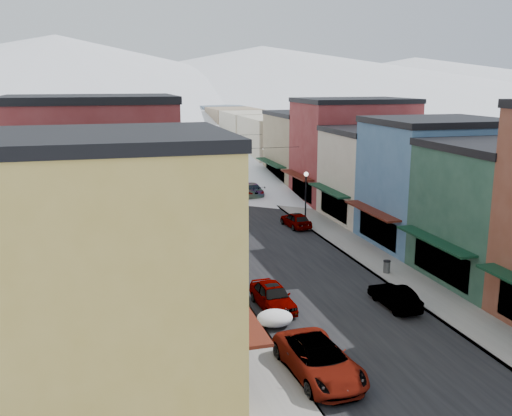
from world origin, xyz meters
TOP-DOWN VIEW (x-y plane):
  - ground at (0.00, 0.00)m, footprint 600.00×600.00m
  - road at (0.00, 60.00)m, footprint 10.00×160.00m
  - sidewalk_left at (-6.60, 60.00)m, footprint 3.20×160.00m
  - sidewalk_right at (6.60, 60.00)m, footprint 3.20×160.00m
  - curb_left at (-5.05, 60.00)m, footprint 0.10×160.00m
  - curb_right at (5.05, 60.00)m, footprint 0.10×160.00m
  - bldg_l_yellow at (-13.19, 4.00)m, footprint 11.30×8.70m
  - bldg_l_cream at (-13.19, 12.50)m, footprint 11.30×8.20m
  - bldg_l_brick_near at (-13.69, 20.50)m, footprint 12.30×8.20m
  - bldg_l_grayblue at (-13.19, 29.00)m, footprint 11.30×9.20m
  - bldg_l_brick_far at (-14.19, 38.00)m, footprint 13.30×9.20m
  - bldg_l_tan at (-13.19, 48.00)m, footprint 11.30×11.20m
  - bldg_r_green at (13.19, 12.00)m, footprint 11.30×9.20m
  - bldg_r_blue at (13.19, 21.00)m, footprint 11.30×9.20m
  - bldg_r_cream at (13.69, 30.00)m, footprint 12.30×9.20m
  - bldg_r_brick_far at (14.19, 39.00)m, footprint 13.30×9.20m
  - bldg_r_tan at (13.19, 49.00)m, footprint 11.30×11.20m
  - distant_blocks at (0.00, 83.00)m, footprint 34.00×55.00m
  - mountain_ridge at (-19.47, 277.18)m, footprint 670.00×340.00m
  - overhead_cables at (0.00, 47.50)m, footprint 16.40×15.04m
  - car_white_suv at (-3.97, 3.00)m, footprint 3.12×6.10m
  - car_silver_sedan at (-3.66, 11.34)m, footprint 2.10×4.66m
  - car_dark_hatch at (-4.30, 22.96)m, footprint 1.53×4.08m
  - car_silver_wagon at (-4.10, 37.74)m, footprint 2.59×5.75m
  - car_green_sedan at (3.50, 9.51)m, footprint 1.59×4.21m
  - car_gray_suv at (4.10, 29.19)m, footprint 2.09×4.36m
  - car_black_sedan at (3.50, 44.03)m, footprint 2.65×6.00m
  - car_lane_silver at (-2.20, 56.70)m, footprint 2.41×4.95m
  - car_lane_white at (0.60, 73.20)m, footprint 3.04×5.45m
  - trash_can at (5.90, 14.97)m, footprint 0.52×0.52m
  - streetlamp_near at (5.20, 29.65)m, footprint 0.41×0.41m
  - streetlamp_far at (5.20, 55.00)m, footprint 0.36×0.36m
  - snow_pile_near at (-4.28, 9.02)m, footprint 2.07×2.47m
  - snow_pile_mid at (-4.77, 19.19)m, footprint 2.09×2.48m
  - snow_pile_far at (-4.28, 33.37)m, footprint 2.31×2.62m

SIDE VIEW (x-z plane):
  - ground at x=0.00m, z-range 0.00..0.00m
  - road at x=0.00m, z-range 0.00..0.01m
  - sidewalk_left at x=-6.60m, z-range 0.00..0.15m
  - sidewalk_right at x=6.60m, z-range 0.00..0.15m
  - curb_left at x=-5.05m, z-range 0.00..0.15m
  - curb_right at x=5.05m, z-range 0.00..0.15m
  - snow_pile_near at x=-4.28m, z-range -0.02..0.85m
  - snow_pile_mid at x=-4.77m, z-range -0.02..0.86m
  - snow_pile_far at x=-4.28m, z-range -0.02..0.96m
  - trash_can at x=5.90m, z-range 0.16..1.04m
  - car_dark_hatch at x=-4.30m, z-range 0.00..1.33m
  - car_green_sedan at x=3.50m, z-range 0.00..1.37m
  - car_gray_suv at x=4.10m, z-range 0.00..1.44m
  - car_lane_white at x=0.60m, z-range 0.00..1.44m
  - car_silver_sedan at x=-3.66m, z-range 0.00..1.56m
  - car_lane_silver at x=-2.20m, z-range 0.00..1.63m
  - car_silver_wagon at x=-4.10m, z-range 0.00..1.63m
  - car_white_suv at x=-3.97m, z-range 0.00..1.65m
  - car_black_sedan at x=3.50m, z-range 0.00..1.71m
  - streetlamp_far at x=5.20m, z-range 0.71..4.99m
  - streetlamp_near at x=5.20m, z-range 0.80..5.77m
  - distant_blocks at x=0.00m, z-range 0.00..8.00m
  - bldg_r_cream at x=13.69m, z-range 0.01..9.01m
  - bldg_l_grayblue at x=-13.19m, z-range 0.01..9.01m
  - bldg_r_tan at x=13.19m, z-range 0.01..9.51m
  - bldg_r_green at x=13.19m, z-range 0.01..9.51m
  - bldg_l_cream at x=-13.19m, z-range 0.01..9.51m
  - bldg_l_tan at x=-13.19m, z-range 0.01..10.01m
  - bldg_r_blue at x=13.19m, z-range 0.01..10.51m
  - bldg_l_brick_far at x=-14.19m, z-range 0.01..11.01m
  - bldg_r_brick_far at x=14.19m, z-range 0.01..11.51m
  - bldg_l_yellow at x=-13.19m, z-range 0.01..11.51m
  - overhead_cables at x=0.00m, z-range 6.18..6.22m
  - bldg_l_brick_near at x=-13.69m, z-range 0.01..12.51m
  - mountain_ridge at x=-19.47m, z-range -2.64..31.36m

